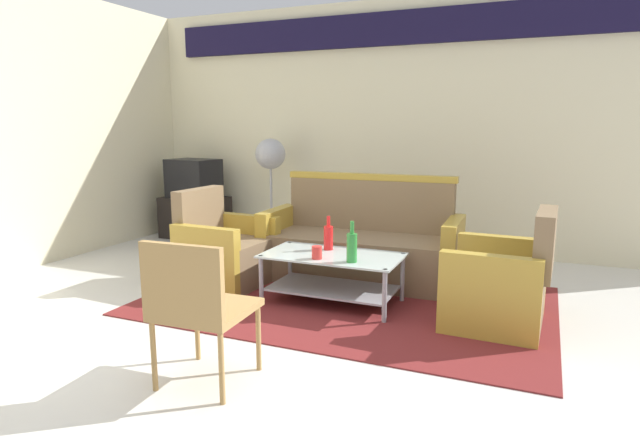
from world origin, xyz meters
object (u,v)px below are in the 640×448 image
armchair_left (225,253)px  television (194,178)px  wicker_chair (197,302)px  couch (361,247)px  bottle_green (352,247)px  pedestal_fan (271,160)px  tv_stand (195,217)px  armchair_right (500,286)px  cup (317,253)px  bottle_red (328,237)px  coffee_table (332,271)px

armchair_left → television: (-1.47, 1.58, 0.47)m
television → wicker_chair: bearing=133.4°
couch → bottle_green: bearing=102.4°
television → wicker_chair: 4.09m
couch → pedestal_fan: pedestal_fan is taller
bottle_green → tv_stand: size_ratio=0.39×
armchair_right → cup: 1.37m
wicker_chair → television: bearing=123.4°
couch → armchair_right: bearing=149.8°
bottle_green → bottle_red: (-0.31, 0.31, -0.01)m
armchair_left → wicker_chair: 1.97m
bottle_red → armchair_left: bearing=-179.4°
coffee_table → bottle_green: size_ratio=3.51×
couch → bottle_red: (-0.09, -0.60, 0.20)m
bottle_red → tv_stand: 2.94m
armchair_right → pedestal_fan: pedestal_fan is taller
pedestal_fan → tv_stand: bearing=-177.3°
cup → wicker_chair: bearing=-94.0°
wicker_chair → bottle_green: bearing=72.3°
cup → armchair_right: bearing=9.4°
television → pedestal_fan: pedestal_fan is taller
cup → pedestal_fan: pedestal_fan is taller
armchair_left → coffee_table: (1.10, -0.13, -0.02)m
couch → pedestal_fan: size_ratio=1.44×
wicker_chair → coffee_table: bearing=81.6°
armchair_right → cup: (-1.34, -0.22, 0.17)m
coffee_table → television: (-2.57, 1.71, 0.49)m
pedestal_fan → wicker_chair: 3.64m
television → wicker_chair: size_ratio=0.77×
bottle_green → armchair_right: bearing=11.1°
bottle_red → television: bearing=147.6°
armchair_right → cup: armchair_right is taller
armchair_right → television: bearing=68.8°
armchair_left → pedestal_fan: 1.83m
bottle_green → pedestal_fan: (-1.72, 1.92, 0.48)m
couch → armchair_left: bearing=27.5°
television → pedestal_fan: bearing=-170.3°
armchair_right → bottle_red: 1.40m
couch → cup: (-0.05, -0.92, 0.14)m
couch → television: size_ratio=2.80×
cup → wicker_chair: wicker_chair is taller
tv_stand → pedestal_fan: size_ratio=0.63×
coffee_table → bottle_red: (-0.09, 0.14, 0.25)m
couch → coffee_table: couch is taller
coffee_table → pedestal_fan: bearing=130.3°
armchair_left → tv_stand: (-1.47, 1.58, -0.03)m
couch → cup: couch is taller
armchair_left → cup: armchair_left is taller
tv_stand → wicker_chair: (2.41, -3.29, 0.23)m
tv_stand → couch: bearing=-20.7°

